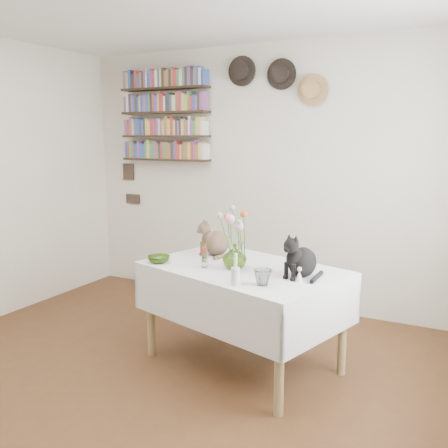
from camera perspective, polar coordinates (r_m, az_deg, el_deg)
The scene contains 14 objects.
room at distance 2.92m, azimuth -12.39°, elevation 1.97°, with size 4.08×4.58×2.58m.
dining_table at distance 3.59m, azimuth 2.17°, elevation -7.72°, with size 1.56×1.22×0.73m.
tabby_cat at distance 3.86m, azimuth -0.78°, elevation -1.42°, with size 0.19×0.25×0.29m, color brown, non-canonical shape.
black_cat at distance 3.31m, azimuth 8.97°, elevation -3.43°, with size 0.20×0.25×0.30m, color black, non-canonical shape.
flower_vase at distance 3.48m, azimuth 1.22°, elevation -3.73°, with size 0.17×0.17×0.17m, color #7EAE38.
green_bowl at distance 3.68m, azimuth -7.47°, elevation -4.02°, with size 0.16×0.16×0.05m, color #7EAE38.
drinking_glass at distance 3.12m, azimuth 4.45°, elevation -6.08°, with size 0.11×0.11×0.10m, color white.
candlestick at distance 3.10m, azimuth 1.32°, elevation -5.82°, with size 0.06×0.06×0.20m.
berry_jar at distance 3.52m, azimuth -2.24°, elevation -3.73°, with size 0.04×0.04×0.17m.
porcelain_figurine at distance 3.22m, azimuth 8.61°, elevation -5.82°, with size 0.05×0.05×0.10m.
flower_bouquet at distance 3.43m, azimuth 1.32°, elevation 0.40°, with size 0.17×0.13×0.39m.
bookshelf_unit at distance 5.29m, azimuth -6.75°, elevation 12.13°, with size 1.00×0.16×0.91m.
wall_hats at distance 4.76m, azimuth 6.08°, elevation 16.28°, with size 0.98×0.09×0.48m.
wall_art_plaques at distance 5.68m, azimuth -10.65°, elevation 4.63°, with size 0.21×0.02×0.44m.
Camera 1 is at (1.86, -2.22, 1.65)m, focal length 40.00 mm.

